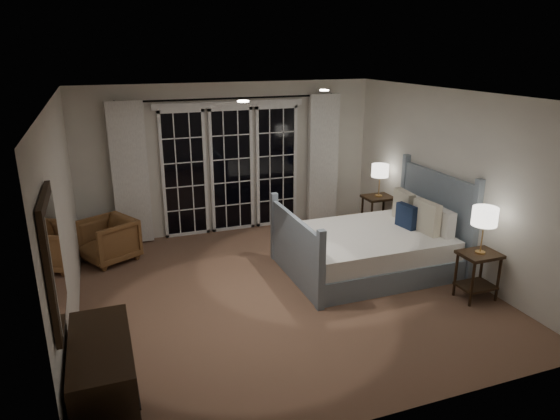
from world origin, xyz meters
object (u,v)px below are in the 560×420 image
object	(u,v)px
nightstand_left	(478,269)
armchair	(108,240)
nightstand_right	(378,209)
lamp_right	(380,171)
bed	(371,247)
dresser	(105,385)
lamp_left	(485,217)

from	to	relation	value
nightstand_left	armchair	bearing A→B (deg)	146.55
nightstand_right	lamp_right	distance (m)	0.65
bed	dresser	xyz separation A→B (m)	(-3.64, -2.00, 0.07)
lamp_left	armchair	size ratio (longest dim) A/B	0.83
nightstand_right	dresser	xyz separation A→B (m)	(-4.50, -3.28, -0.02)
nightstand_right	lamp_right	bearing A→B (deg)	135.00
nightstand_left	dresser	bearing A→B (deg)	-170.22
armchair	nightstand_left	bearing A→B (deg)	28.56
lamp_right	armchair	world-z (taller)	lamp_right
dresser	armchair	bearing A→B (deg)	87.61
nightstand_right	armchair	distance (m)	4.36
bed	armchair	size ratio (longest dim) A/B	3.20
nightstand_right	lamp_left	size ratio (longest dim) A/B	1.09
bed	armchair	world-z (taller)	bed
nightstand_left	bed	bearing A→B (deg)	122.51
nightstand_right	lamp_left	xyz separation A→B (m)	(-0.07, -2.51, 0.66)
armchair	lamp_right	bearing A→B (deg)	57.84
lamp_left	armchair	world-z (taller)	lamp_left
dresser	bed	bearing A→B (deg)	28.78
lamp_right	nightstand_left	bearing A→B (deg)	-91.57
nightstand_left	dresser	size ratio (longest dim) A/B	0.54
nightstand_left	armchair	world-z (taller)	armchair
nightstand_right	lamp_left	world-z (taller)	lamp_left
nightstand_left	nightstand_right	world-z (taller)	nightstand_right
lamp_right	bed	bearing A→B (deg)	-123.93
bed	nightstand_right	size ratio (longest dim) A/B	3.54
nightstand_left	nightstand_right	distance (m)	2.51
armchair	nightstand_right	bearing A→B (deg)	57.84
lamp_right	nightstand_right	bearing A→B (deg)	-45.00
lamp_right	armchair	xyz separation A→B (m)	(-4.35, 0.32, -0.75)
nightstand_left	armchair	xyz separation A→B (m)	(-4.28, 2.83, -0.08)
lamp_left	armchair	distance (m)	5.19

